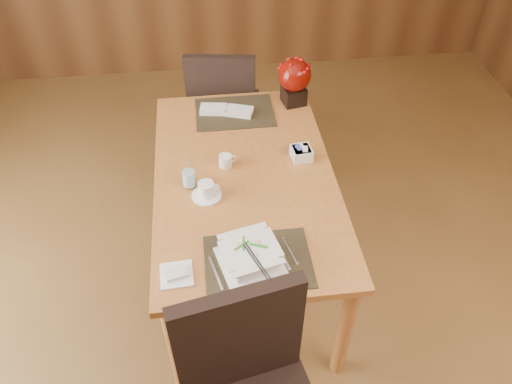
{
  "coord_description": "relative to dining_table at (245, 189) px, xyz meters",
  "views": [
    {
      "loc": [
        -0.17,
        -1.26,
        2.42
      ],
      "look_at": [
        0.03,
        0.35,
        0.87
      ],
      "focal_mm": 35.0,
      "sensor_mm": 36.0,
      "label": 1
    }
  ],
  "objects": [
    {
      "name": "placemat_near",
      "position": [
        0.0,
        -0.55,
        0.1
      ],
      "size": [
        0.45,
        0.33,
        0.01
      ],
      "primitive_type": "cube",
      "color": "black",
      "rests_on": "dining_table"
    },
    {
      "name": "far_chair",
      "position": [
        -0.05,
        0.94,
        -0.11
      ],
      "size": [
        0.51,
        0.52,
        0.97
      ],
      "rotation": [
        0.0,
        0.0,
        2.99
      ],
      "color": "black",
      "rests_on": "ground"
    },
    {
      "name": "soup_setting",
      "position": [
        -0.03,
        -0.56,
        0.15
      ],
      "size": [
        0.31,
        0.31,
        0.1
      ],
      "rotation": [
        0.0,
        0.0,
        0.24
      ],
      "color": "white",
      "rests_on": "dining_table"
    },
    {
      "name": "napkins_far",
      "position": [
        -0.04,
        0.55,
        0.12
      ],
      "size": [
        0.32,
        0.18,
        0.03
      ],
      "primitive_type": null,
      "rotation": [
        0.0,
        0.0,
        -0.25
      ],
      "color": "silver",
      "rests_on": "dining_table"
    },
    {
      "name": "ground",
      "position": [
        0.0,
        -0.6,
        -0.65
      ],
      "size": [
        6.0,
        6.0,
        0.0
      ],
      "primitive_type": "plane",
      "color": "brown",
      "rests_on": "ground"
    },
    {
      "name": "berry_decor",
      "position": [
        0.36,
        0.61,
        0.25
      ],
      "size": [
        0.19,
        0.19,
        0.28
      ],
      "rotation": [
        0.0,
        0.0,
        0.18
      ],
      "color": "black",
      "rests_on": "dining_table"
    },
    {
      "name": "bread_plate",
      "position": [
        -0.34,
        -0.58,
        0.1
      ],
      "size": [
        0.14,
        0.14,
        0.01
      ],
      "primitive_type": "cube",
      "rotation": [
        0.0,
        0.0,
        0.06
      ],
      "color": "white",
      "rests_on": "dining_table"
    },
    {
      "name": "coffee_cup",
      "position": [
        -0.2,
        -0.12,
        0.13
      ],
      "size": [
        0.14,
        0.14,
        0.08
      ],
      "rotation": [
        0.0,
        0.0,
        -0.01
      ],
      "color": "white",
      "rests_on": "dining_table"
    },
    {
      "name": "water_glass",
      "position": [
        -0.27,
        -0.04,
        0.18
      ],
      "size": [
        0.08,
        0.08,
        0.16
      ],
      "primitive_type": "cylinder",
      "rotation": [
        0.0,
        0.0,
        -0.11
      ],
      "color": "silver",
      "rests_on": "dining_table"
    },
    {
      "name": "dining_table",
      "position": [
        0.0,
        0.0,
        0.0
      ],
      "size": [
        0.9,
        1.5,
        0.75
      ],
      "color": "#B26D31",
      "rests_on": "ground"
    },
    {
      "name": "sugar_caddy",
      "position": [
        0.31,
        0.1,
        0.13
      ],
      "size": [
        0.11,
        0.11,
        0.06
      ],
      "primitive_type": "cube",
      "rotation": [
        0.0,
        0.0,
        0.11
      ],
      "color": "white",
      "rests_on": "dining_table"
    },
    {
      "name": "placemat_far",
      "position": [
        0.0,
        0.55,
        0.1
      ],
      "size": [
        0.45,
        0.33,
        0.01
      ],
      "primitive_type": "cube",
      "color": "black",
      "rests_on": "dining_table"
    },
    {
      "name": "creamer_jug",
      "position": [
        -0.09,
        0.09,
        0.13
      ],
      "size": [
        0.1,
        0.1,
        0.06
      ],
      "primitive_type": null,
      "rotation": [
        0.0,
        0.0,
        0.21
      ],
      "color": "white",
      "rests_on": "dining_table"
    }
  ]
}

